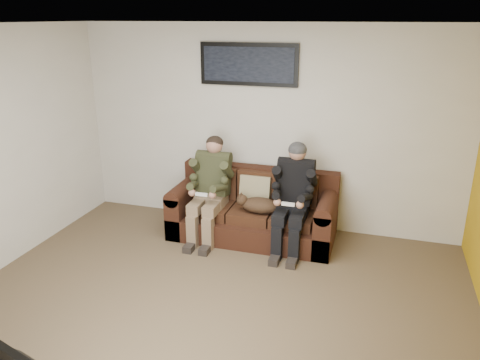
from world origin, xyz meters
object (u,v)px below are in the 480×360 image
(cat, at_px, (259,205))
(framed_poster, at_px, (249,64))
(person_right, at_px, (293,192))
(sofa, at_px, (254,212))
(person_left, at_px, (210,183))

(cat, xyz_separation_m, framed_poster, (-0.31, 0.61, 1.59))
(framed_poster, bearing_deg, person_right, -37.92)
(framed_poster, bearing_deg, sofa, -63.05)
(person_left, xyz_separation_m, cat, (0.63, -0.05, -0.19))
(person_left, height_order, cat, person_left)
(person_right, xyz_separation_m, framed_poster, (-0.72, 0.56, 1.39))
(cat, relative_size, framed_poster, 0.53)
(sofa, relative_size, cat, 3.09)
(person_left, relative_size, person_right, 0.99)
(cat, bearing_deg, person_left, 175.78)
(sofa, xyz_separation_m, cat, (0.11, -0.22, 0.19))
(person_right, height_order, cat, person_right)
(sofa, height_order, person_right, person_right)
(person_right, bearing_deg, person_left, -179.98)
(person_right, height_order, framed_poster, framed_poster)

